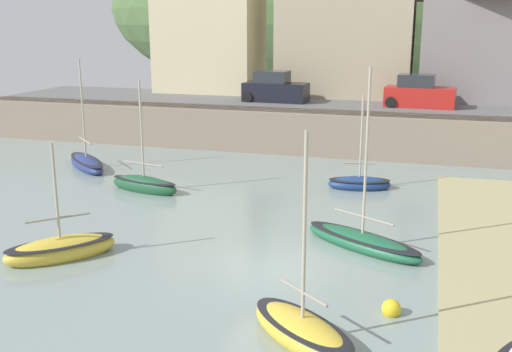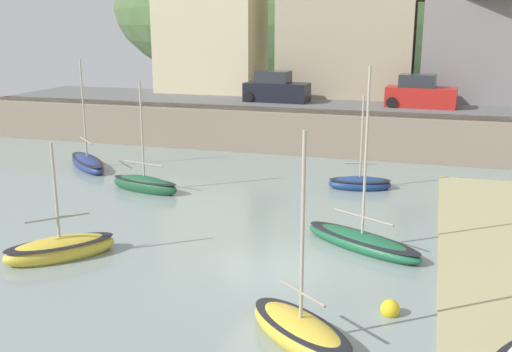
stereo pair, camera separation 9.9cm
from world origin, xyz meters
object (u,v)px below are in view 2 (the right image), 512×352
object	(u,v)px
dinghy_open_wooden	(145,184)
sailboat_tall_mast	(360,183)
waterfront_building_left	(211,10)
mooring_buoy	(390,309)
sailboat_far_left	(301,331)
waterfront_building_centre	(348,7)
waterfront_building_right	(495,32)
parked_car_near_slipway	(276,89)
fishing_boat_green	(87,163)
sailboat_blue_trim	(362,241)
rowboat_small_beached	(60,249)
parked_car_by_wall	(420,94)

from	to	relation	value
dinghy_open_wooden	sailboat_tall_mast	xyz separation A→B (m)	(9.22, 3.22, -0.06)
waterfront_building_left	mooring_buoy	distance (m)	32.11
sailboat_far_left	dinghy_open_wooden	size ratio (longest dim) A/B	1.03
waterfront_building_centre	waterfront_building_right	distance (m)	9.54
parked_car_near_slipway	mooring_buoy	bearing A→B (deg)	-65.24
fishing_boat_green	waterfront_building_centre	bearing A→B (deg)	96.56
sailboat_blue_trim	rowboat_small_beached	bearing A→B (deg)	-128.78
waterfront_building_left	parked_car_by_wall	world-z (taller)	waterfront_building_left
waterfront_building_centre	sailboat_blue_trim	xyz separation A→B (m)	(4.04, -22.60, -8.08)
sailboat_blue_trim	parked_car_near_slipway	bearing A→B (deg)	143.20
waterfront_building_left	sailboat_far_left	size ratio (longest dim) A/B	2.15
waterfront_building_left	waterfront_building_right	size ratio (longest dim) A/B	1.26
fishing_boat_green	mooring_buoy	bearing A→B (deg)	6.74
waterfront_building_centre	parked_car_by_wall	bearing A→B (deg)	-41.04
waterfront_building_left	waterfront_building_right	bearing A→B (deg)	0.00
waterfront_building_centre	sailboat_tall_mast	xyz separation A→B (m)	(3.03, -15.15, -8.08)
waterfront_building_centre	fishing_boat_green	size ratio (longest dim) A/B	2.03
waterfront_building_left	rowboat_small_beached	bearing A→B (deg)	-79.81
sailboat_tall_mast	mooring_buoy	bearing A→B (deg)	-91.26
fishing_boat_green	rowboat_small_beached	world-z (taller)	fishing_boat_green
sailboat_far_left	parked_car_near_slipway	size ratio (longest dim) A/B	1.27
waterfront_building_left	waterfront_building_centre	xyz separation A→B (m)	(9.89, -0.00, 0.14)
waterfront_building_right	mooring_buoy	bearing A→B (deg)	-98.56
waterfront_building_left	fishing_boat_green	xyz separation A→B (m)	(-1.21, -15.20, -7.91)
mooring_buoy	parked_car_by_wall	bearing A→B (deg)	90.39
waterfront_building_left	parked_car_near_slipway	size ratio (longest dim) A/B	2.72
sailboat_blue_trim	waterfront_building_right	bearing A→B (deg)	106.46
parked_car_by_wall	mooring_buoy	bearing A→B (deg)	-85.82
rowboat_small_beached	waterfront_building_left	bearing A→B (deg)	54.10
fishing_boat_green	parked_car_by_wall	bearing A→B (deg)	76.04
waterfront_building_centre	parked_car_near_slipway	size ratio (longest dim) A/B	2.79
waterfront_building_centre	dinghy_open_wooden	distance (m)	20.97
sailboat_far_left	sailboat_tall_mast	bearing A→B (deg)	130.29
waterfront_building_right	fishing_boat_green	size ratio (longest dim) A/B	1.57
waterfront_building_centre	mooring_buoy	world-z (taller)	waterfront_building_centre
sailboat_tall_mast	fishing_boat_green	bearing A→B (deg)	168.12
parked_car_near_slipway	sailboat_tall_mast	bearing A→B (deg)	-54.54
waterfront_building_centre	waterfront_building_left	bearing A→B (deg)	180.00
sailboat_far_left	parked_car_near_slipway	world-z (taller)	sailboat_far_left
waterfront_building_centre	rowboat_small_beached	world-z (taller)	waterfront_building_centre
sailboat_blue_trim	rowboat_small_beached	world-z (taller)	sailboat_blue_trim
sailboat_tall_mast	mooring_buoy	world-z (taller)	sailboat_tall_mast
waterfront_building_left	fishing_boat_green	size ratio (longest dim) A/B	1.98
dinghy_open_wooden	mooring_buoy	size ratio (longest dim) A/B	10.15
sailboat_tall_mast	rowboat_small_beached	distance (m)	13.78
sailboat_far_left	sailboat_tall_mast	world-z (taller)	sailboat_far_left
waterfront_building_centre	fishing_boat_green	bearing A→B (deg)	-126.14
waterfront_building_right	sailboat_far_left	distance (m)	30.44
mooring_buoy	dinghy_open_wooden	bearing A→B (deg)	142.75
sailboat_blue_trim	sailboat_far_left	bearing A→B (deg)	-65.85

